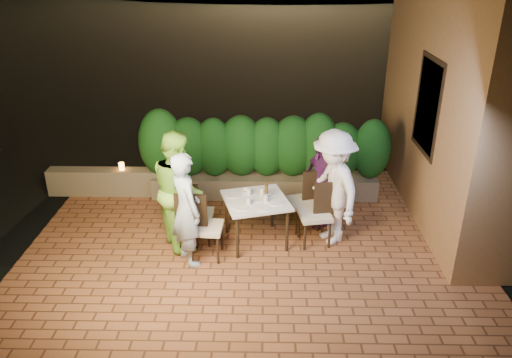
{
  "coord_description": "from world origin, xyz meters",
  "views": [
    {
      "loc": [
        0.21,
        -6.26,
        4.21
      ],
      "look_at": [
        0.07,
        0.71,
        1.05
      ],
      "focal_mm": 35.0,
      "sensor_mm": 36.0,
      "label": 1
    }
  ],
  "objects_px": {
    "beer_bottle": "(266,189)",
    "diner_white": "(333,188)",
    "chair_right_back": "(304,200)",
    "diner_blue": "(186,209)",
    "dining_table": "(256,221)",
    "chair_left_front": "(206,226)",
    "diner_green": "(178,189)",
    "bowl": "(247,191)",
    "parapet_lamp": "(122,166)",
    "chair_right_front": "(315,214)",
    "diner_purple": "(321,181)",
    "chair_left_back": "(198,213)"
  },
  "relations": [
    {
      "from": "chair_right_back",
      "to": "chair_left_front",
      "type": "bearing_deg",
      "value": 13.31
    },
    {
      "from": "dining_table",
      "to": "chair_right_front",
      "type": "bearing_deg",
      "value": -0.66
    },
    {
      "from": "dining_table",
      "to": "bowl",
      "type": "distance_m",
      "value": 0.49
    },
    {
      "from": "chair_right_back",
      "to": "diner_blue",
      "type": "bearing_deg",
      "value": 12.89
    },
    {
      "from": "dining_table",
      "to": "parapet_lamp",
      "type": "relative_size",
      "value": 6.73
    },
    {
      "from": "bowl",
      "to": "diner_blue",
      "type": "distance_m",
      "value": 1.18
    },
    {
      "from": "beer_bottle",
      "to": "diner_white",
      "type": "xyz_separation_m",
      "value": [
        1.02,
        0.01,
        0.03
      ]
    },
    {
      "from": "bowl",
      "to": "diner_white",
      "type": "bearing_deg",
      "value": -7.47
    },
    {
      "from": "chair_right_front",
      "to": "diner_green",
      "type": "height_order",
      "value": "diner_green"
    },
    {
      "from": "chair_left_back",
      "to": "chair_right_front",
      "type": "relative_size",
      "value": 0.95
    },
    {
      "from": "chair_right_back",
      "to": "diner_white",
      "type": "xyz_separation_m",
      "value": [
        0.41,
        -0.4,
        0.42
      ]
    },
    {
      "from": "chair_left_front",
      "to": "chair_right_front",
      "type": "relative_size",
      "value": 1.0
    },
    {
      "from": "dining_table",
      "to": "diner_blue",
      "type": "distance_m",
      "value": 1.25
    },
    {
      "from": "bowl",
      "to": "chair_left_front",
      "type": "height_order",
      "value": "chair_left_front"
    },
    {
      "from": "chair_left_front",
      "to": "diner_white",
      "type": "relative_size",
      "value": 0.56
    },
    {
      "from": "dining_table",
      "to": "chair_left_front",
      "type": "relative_size",
      "value": 0.91
    },
    {
      "from": "chair_left_back",
      "to": "chair_left_front",
      "type": "bearing_deg",
      "value": -66.54
    },
    {
      "from": "dining_table",
      "to": "beer_bottle",
      "type": "xyz_separation_m",
      "value": [
        0.16,
        0.07,
        0.52
      ]
    },
    {
      "from": "chair_right_front",
      "to": "diner_green",
      "type": "xyz_separation_m",
      "value": [
        -2.1,
        -0.03,
        0.42
      ]
    },
    {
      "from": "chair_right_front",
      "to": "diner_blue",
      "type": "distance_m",
      "value": 2.02
    },
    {
      "from": "diner_white",
      "to": "diner_purple",
      "type": "xyz_separation_m",
      "value": [
        -0.13,
        0.54,
        -0.14
      ]
    },
    {
      "from": "beer_bottle",
      "to": "chair_right_front",
      "type": "xyz_separation_m",
      "value": [
        0.76,
        -0.08,
        -0.37
      ]
    },
    {
      "from": "parapet_lamp",
      "to": "chair_right_front",
      "type": "bearing_deg",
      "value": -26.02
    },
    {
      "from": "chair_left_front",
      "to": "diner_blue",
      "type": "bearing_deg",
      "value": -148.29
    },
    {
      "from": "diner_blue",
      "to": "chair_left_back",
      "type": "bearing_deg",
      "value": -41.36
    },
    {
      "from": "diner_white",
      "to": "parapet_lamp",
      "type": "xyz_separation_m",
      "value": [
        -3.74,
        1.61,
        -0.35
      ]
    },
    {
      "from": "dining_table",
      "to": "diner_purple",
      "type": "height_order",
      "value": "diner_purple"
    },
    {
      "from": "diner_purple",
      "to": "parapet_lamp",
      "type": "relative_size",
      "value": 11.18
    },
    {
      "from": "bowl",
      "to": "diner_green",
      "type": "height_order",
      "value": "diner_green"
    },
    {
      "from": "bowl",
      "to": "chair_right_back",
      "type": "relative_size",
      "value": 0.17
    },
    {
      "from": "chair_right_front",
      "to": "chair_right_back",
      "type": "relative_size",
      "value": 1.02
    },
    {
      "from": "diner_green",
      "to": "parapet_lamp",
      "type": "distance_m",
      "value": 2.23
    },
    {
      "from": "chair_right_front",
      "to": "diner_green",
      "type": "relative_size",
      "value": 0.55
    },
    {
      "from": "bowl",
      "to": "chair_right_front",
      "type": "distance_m",
      "value": 1.13
    },
    {
      "from": "chair_left_front",
      "to": "diner_blue",
      "type": "xyz_separation_m",
      "value": [
        -0.26,
        -0.14,
        0.35
      ]
    },
    {
      "from": "diner_white",
      "to": "chair_left_front",
      "type": "bearing_deg",
      "value": -98.14
    },
    {
      "from": "chair_right_front",
      "to": "diner_white",
      "type": "xyz_separation_m",
      "value": [
        0.27,
        0.08,
        0.41
      ]
    },
    {
      "from": "beer_bottle",
      "to": "chair_right_back",
      "type": "distance_m",
      "value": 0.84
    },
    {
      "from": "diner_blue",
      "to": "diner_white",
      "type": "relative_size",
      "value": 0.94
    },
    {
      "from": "bowl",
      "to": "chair_right_back",
      "type": "distance_m",
      "value": 0.99
    },
    {
      "from": "bowl",
      "to": "diner_purple",
      "type": "relative_size",
      "value": 0.11
    },
    {
      "from": "dining_table",
      "to": "diner_blue",
      "type": "height_order",
      "value": "diner_blue"
    },
    {
      "from": "diner_green",
      "to": "bowl",
      "type": "bearing_deg",
      "value": -101.1
    },
    {
      "from": "bowl",
      "to": "chair_left_back",
      "type": "height_order",
      "value": "chair_left_back"
    },
    {
      "from": "bowl",
      "to": "parapet_lamp",
      "type": "xyz_separation_m",
      "value": [
        -2.41,
        1.44,
        -0.2
      ]
    },
    {
      "from": "beer_bottle",
      "to": "chair_right_back",
      "type": "bearing_deg",
      "value": 33.67
    },
    {
      "from": "diner_white",
      "to": "diner_purple",
      "type": "height_order",
      "value": "diner_white"
    },
    {
      "from": "dining_table",
      "to": "chair_left_back",
      "type": "relative_size",
      "value": 0.96
    },
    {
      "from": "dining_table",
      "to": "beer_bottle",
      "type": "distance_m",
      "value": 0.54
    },
    {
      "from": "chair_left_front",
      "to": "chair_right_back",
      "type": "distance_m",
      "value": 1.76
    }
  ]
}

